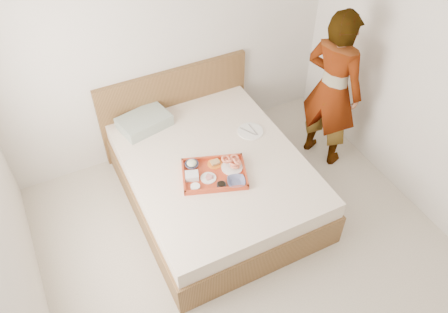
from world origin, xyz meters
TOP-DOWN VIEW (x-y plane):
  - ground at (0.00, 0.00)m, footprint 3.50×4.00m
  - wall_back at (0.00, 2.00)m, footprint 3.50×0.01m
  - wall_left at (-1.75, 0.00)m, footprint 0.01×4.00m
  - bed at (0.00, 1.00)m, footprint 1.65×2.00m
  - headboard at (0.00, 1.97)m, footprint 1.65×0.06m
  - pillow at (-0.41, 1.76)m, footprint 0.55×0.43m
  - tray at (-0.08, 0.83)m, footprint 0.67×0.58m
  - prawn_plate at (0.10, 0.83)m, footprint 0.25×0.25m
  - navy_bowl_big at (0.05, 0.65)m, footprint 0.21×0.21m
  - sauce_dish at (-0.09, 0.67)m, footprint 0.11×0.11m
  - meat_plate at (-0.15, 0.81)m, footprint 0.18×0.18m
  - bread_plate at (-0.02, 0.94)m, footprint 0.18×0.18m
  - salad_bowl at (-0.22, 1.01)m, footprint 0.16×0.16m
  - plastic_tub at (-0.28, 0.88)m, footprint 0.14×0.13m
  - cheese_round at (-0.30, 0.76)m, footprint 0.11×0.11m
  - dinner_plate at (0.50, 1.21)m, footprint 0.30×0.30m
  - person at (1.34, 1.07)m, footprint 0.61×0.73m

SIDE VIEW (x-z plane):
  - ground at x=0.00m, z-range -0.01..0.01m
  - bed at x=0.00m, z-range 0.00..0.53m
  - headboard at x=0.00m, z-range 0.00..0.95m
  - dinner_plate at x=0.50m, z-range 0.53..0.54m
  - meat_plate at x=-0.15m, z-range 0.55..0.56m
  - bread_plate at x=-0.02m, z-range 0.55..0.56m
  - prawn_plate at x=0.10m, z-range 0.55..0.56m
  - tray at x=-0.08m, z-range 0.53..0.58m
  - cheese_round at x=-0.30m, z-range 0.55..0.57m
  - sauce_dish at x=-0.09m, z-range 0.55..0.58m
  - salad_bowl at x=-0.22m, z-range 0.55..0.58m
  - navy_bowl_big at x=0.05m, z-range 0.55..0.58m
  - plastic_tub at x=-0.28m, z-range 0.55..0.60m
  - pillow at x=-0.41m, z-range 0.53..0.65m
  - person at x=1.34m, z-range 0.00..1.71m
  - wall_back at x=0.00m, z-range 0.00..2.60m
  - wall_left at x=-1.75m, z-range 0.00..2.60m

